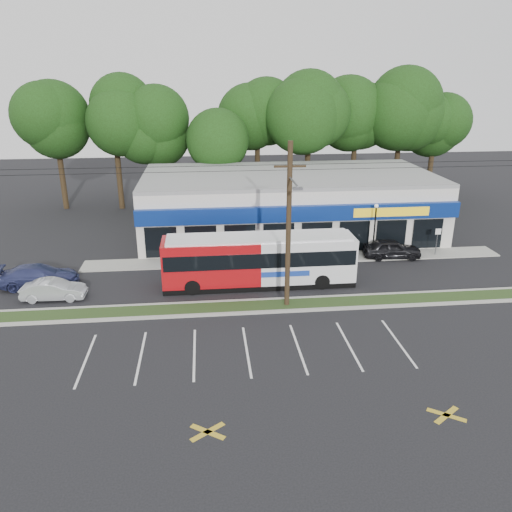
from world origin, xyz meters
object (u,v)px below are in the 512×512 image
object	(u,v)px
car_blue	(39,276)
pedestrian_a	(260,259)
car_silver	(54,290)
sign_post	(437,237)
pedestrian_b	(307,250)
metrobus	(259,259)
utility_pole	(286,222)
car_dark	(392,249)
lamp_post	(375,224)

from	to	relation	value
car_blue	pedestrian_a	bearing A→B (deg)	-90.69
pedestrian_a	car_silver	bearing A→B (deg)	7.54
sign_post	pedestrian_b	size ratio (longest dim) A/B	1.28
car_silver	pedestrian_b	bearing A→B (deg)	-72.77
metrobus	pedestrian_a	distance (m)	2.67
car_silver	pedestrian_a	size ratio (longest dim) A/B	2.21
utility_pole	car_dark	bearing A→B (deg)	38.33
lamp_post	pedestrian_a	xyz separation A→B (m)	(-9.00, -1.82, -1.79)
car_silver	pedestrian_b	world-z (taller)	pedestrian_b
metrobus	car_dark	bearing A→B (deg)	20.30
metrobus	car_silver	world-z (taller)	metrobus
lamp_post	car_blue	bearing A→B (deg)	-172.75
sign_post	lamp_post	bearing A→B (deg)	177.42
pedestrian_b	car_silver	bearing A→B (deg)	35.93
utility_pole	sign_post	xyz separation A→B (m)	(13.17, 7.65, -3.86)
sign_post	pedestrian_a	world-z (taller)	sign_post
car_dark	pedestrian_a	bearing A→B (deg)	102.61
pedestrian_b	pedestrian_a	bearing A→B (deg)	41.78
lamp_post	car_silver	distance (m)	23.18
car_silver	pedestrian_b	xyz separation A→B (m)	(17.23, 5.00, 0.23)
lamp_post	utility_pole	bearing A→B (deg)	-136.05
lamp_post	metrobus	xyz separation A→B (m)	(-9.33, -4.30, -0.85)
metrobus	car_blue	distance (m)	14.76
metrobus	pedestrian_b	distance (m)	5.80
pedestrian_b	metrobus	bearing A→B (deg)	64.12
lamp_post	metrobus	bearing A→B (deg)	-155.25
car_silver	lamp_post	bearing A→B (deg)	-75.68
sign_post	car_silver	bearing A→B (deg)	-169.53
car_dark	car_silver	size ratio (longest dim) A/B	1.13
pedestrian_a	metrobus	bearing A→B (deg)	75.50
car_silver	pedestrian_b	size ratio (longest dim) A/B	2.25
metrobus	car_silver	size ratio (longest dim) A/B	3.27
pedestrian_b	lamp_post	bearing A→B (deg)	-156.98
utility_pole	lamp_post	size ratio (longest dim) A/B	11.76
sign_post	pedestrian_a	distance (m)	14.11
car_dark	pedestrian_b	xyz separation A→B (m)	(-6.65, 0.00, 0.12)
car_dark	pedestrian_a	size ratio (longest dim) A/B	2.49
car_blue	metrobus	bearing A→B (deg)	-100.24
pedestrian_a	pedestrian_b	distance (m)	4.06
car_silver	metrobus	bearing A→B (deg)	-84.60
car_silver	pedestrian_b	distance (m)	17.94
sign_post	pedestrian_a	xyz separation A→B (m)	(-14.00, -1.60, -0.67)
car_dark	car_silver	world-z (taller)	car_dark
utility_pole	car_silver	bearing A→B (deg)	169.80
car_dark	pedestrian_b	bearing A→B (deg)	94.29
car_silver	sign_post	bearing A→B (deg)	-78.48
pedestrian_b	sign_post	bearing A→B (deg)	-159.84
sign_post	car_blue	xyz separation A→B (m)	(-29.00, -2.83, -0.82)
utility_pole	pedestrian_b	world-z (taller)	utility_pole
car_dark	car_blue	xyz separation A→B (m)	(-25.41, -2.75, -0.01)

